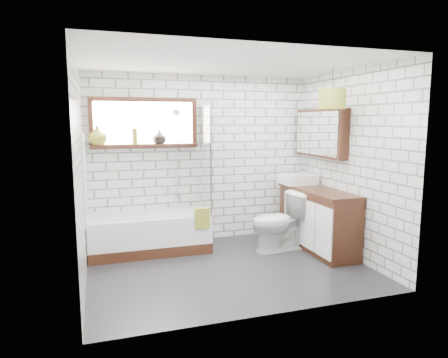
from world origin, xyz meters
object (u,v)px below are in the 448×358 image
object	(u,v)px
bathtub	(149,233)
pendant	(332,99)
vanity	(317,219)
toilet	(279,222)
basin	(298,179)

from	to	relation	value
bathtub	pendant	bearing A→B (deg)	-26.23
vanity	toilet	xyz separation A→B (m)	(-0.55, 0.10, -0.02)
basin	toilet	xyz separation A→B (m)	(-0.49, -0.40, -0.53)
vanity	pendant	bearing A→B (deg)	-105.92
vanity	pendant	xyz separation A→B (m)	(-0.14, -0.47, 1.66)
vanity	toilet	world-z (taller)	vanity
pendant	bathtub	bearing A→B (deg)	153.77
toilet	pendant	bearing A→B (deg)	30.08
toilet	pendant	size ratio (longest dim) A/B	2.45
bathtub	toilet	distance (m)	1.85
pendant	vanity	bearing A→B (deg)	74.08
bathtub	pendant	world-z (taller)	pendant
toilet	pendant	distance (m)	1.83
basin	vanity	bearing A→B (deg)	-83.16
basin	toilet	world-z (taller)	basin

